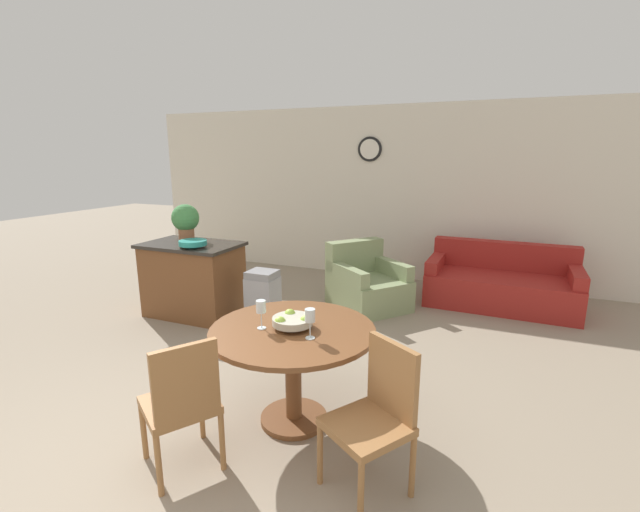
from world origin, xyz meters
The scene contains 14 objects.
ground_plane centered at (0.00, 0.00, 0.00)m, with size 24.00×24.00×0.00m, color gray.
wall_back centered at (0.00, 5.23, 1.35)m, with size 8.00×0.09×2.70m.
dining_table centered at (0.63, 1.07, 0.58)m, with size 1.19×1.19×0.74m.
dining_chair_near_left centered at (0.24, 0.34, 0.49)m, with size 0.58×0.58×0.90m.
dining_chair_near_right centered at (1.36, 0.68, 0.49)m, with size 0.58×0.58×0.90m.
fruit_bowl centered at (0.63, 1.07, 0.80)m, with size 0.29×0.29×0.11m.
wine_glass_left centered at (0.43, 0.98, 0.90)m, with size 0.07×0.07×0.21m.
wine_glass_right centered at (0.82, 0.96, 0.90)m, with size 0.07×0.07×0.21m.
kitchen_island centered at (-1.48, 2.60, 0.46)m, with size 1.17×0.73×0.91m.
teal_bowl centered at (-1.31, 2.43, 0.96)m, with size 0.32×0.32×0.08m.
potted_plant centered at (-1.64, 2.73, 1.17)m, with size 0.34×0.34×0.45m.
trash_bin centered at (-0.49, 2.57, 0.33)m, with size 0.33×0.29×0.67m.
couch centered at (2.04, 4.44, 0.28)m, with size 1.88×1.00×0.80m.
armchair centered at (0.42, 3.70, 0.29)m, with size 1.21×1.19×0.84m.
Camera 1 is at (1.90, -1.49, 1.94)m, focal length 24.00 mm.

